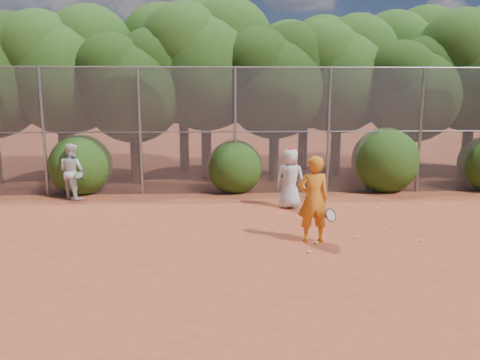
{
  "coord_description": "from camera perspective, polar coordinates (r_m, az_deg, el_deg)",
  "views": [
    {
      "loc": [
        -1.5,
        -8.87,
        3.26
      ],
      "look_at": [
        -1.0,
        2.5,
        1.1
      ],
      "focal_mm": 35.0,
      "sensor_mm": 36.0,
      "label": 1
    }
  ],
  "objects": [
    {
      "name": "ground",
      "position": [
        9.57,
        6.74,
        -9.25
      ],
      "size": [
        80.0,
        80.0,
        0.0
      ],
      "primitive_type": "plane",
      "color": "#953C21",
      "rests_on": "ground"
    },
    {
      "name": "fence_back",
      "position": [
        14.99,
        2.8,
        6.11
      ],
      "size": [
        20.05,
        0.09,
        4.03
      ],
      "color": "gray",
      "rests_on": "ground"
    },
    {
      "name": "tree_1",
      "position": [
        18.27,
        -20.38,
        12.93
      ],
      "size": [
        4.64,
        4.03,
        6.35
      ],
      "color": "black",
      "rests_on": "ground"
    },
    {
      "name": "tree_2",
      "position": [
        16.97,
        -12.79,
        11.58
      ],
      "size": [
        3.99,
        3.47,
        5.47
      ],
      "color": "black",
      "rests_on": "ground"
    },
    {
      "name": "tree_3",
      "position": [
        17.76,
        -4.05,
        14.39
      ],
      "size": [
        4.89,
        4.26,
        6.7
      ],
      "color": "black",
      "rests_on": "ground"
    },
    {
      "name": "tree_4",
      "position": [
        17.24,
        4.43,
        12.37
      ],
      "size": [
        4.19,
        3.64,
        5.73
      ],
      "color": "black",
      "rests_on": "ground"
    },
    {
      "name": "tree_5",
      "position": [
        18.5,
        12.06,
        12.96
      ],
      "size": [
        4.51,
        3.92,
        6.17
      ],
      "color": "black",
      "rests_on": "ground"
    },
    {
      "name": "tree_6",
      "position": [
        18.32,
        20.49,
        10.73
      ],
      "size": [
        3.86,
        3.36,
        5.29
      ],
      "color": "black",
      "rests_on": "ground"
    },
    {
      "name": "tree_7",
      "position": [
        19.98,
        26.77,
        12.55
      ],
      "size": [
        4.77,
        4.14,
        6.53
      ],
      "color": "black",
      "rests_on": "ground"
    },
    {
      "name": "tree_9",
      "position": [
        20.77,
        -21.14,
        13.02
      ],
      "size": [
        4.83,
        4.2,
        6.62
      ],
      "color": "black",
      "rests_on": "ground"
    },
    {
      "name": "tree_10",
      "position": [
        20.02,
        -6.84,
        14.59
      ],
      "size": [
        5.15,
        4.48,
        7.06
      ],
      "color": "black",
      "rests_on": "ground"
    },
    {
      "name": "tree_11",
      "position": [
        19.86,
        8.03,
        13.25
      ],
      "size": [
        4.64,
        4.03,
        6.35
      ],
      "color": "black",
      "rests_on": "ground"
    },
    {
      "name": "tree_12",
      "position": [
        21.71,
        19.86,
        13.43
      ],
      "size": [
        5.02,
        4.37,
        6.88
      ],
      "color": "black",
      "rests_on": "ground"
    },
    {
      "name": "bush_0",
      "position": [
        15.99,
        -18.85,
        2.04
      ],
      "size": [
        2.0,
        2.0,
        2.0
      ],
      "primitive_type": "sphere",
      "color": "#204210",
      "rests_on": "ground"
    },
    {
      "name": "bush_1",
      "position": [
        15.36,
        -0.62,
        1.91
      ],
      "size": [
        1.8,
        1.8,
        1.8
      ],
      "primitive_type": "sphere",
      "color": "#204210",
      "rests_on": "ground"
    },
    {
      "name": "bush_2",
      "position": [
        16.28,
        17.27,
        2.64
      ],
      "size": [
        2.2,
        2.2,
        2.2
      ],
      "primitive_type": "sphere",
      "color": "#204210",
      "rests_on": "ground"
    },
    {
      "name": "player_yellow",
      "position": [
        10.28,
        8.93,
        -2.35
      ],
      "size": [
        0.88,
        0.6,
        1.91
      ],
      "rotation": [
        0.0,
        0.0,
        3.21
      ],
      "color": "orange",
      "rests_on": "ground"
    },
    {
      "name": "player_teen",
      "position": [
        13.23,
        6.15,
        0.22
      ],
      "size": [
        0.98,
        0.84,
        1.73
      ],
      "rotation": [
        0.0,
        0.0,
        2.71
      ],
      "color": "silver",
      "rests_on": "ground"
    },
    {
      "name": "player_white",
      "position": [
        15.16,
        -19.79,
        0.99
      ],
      "size": [
        1.05,
        1.0,
        1.72
      ],
      "rotation": [
        0.0,
        0.0,
        2.57
      ],
      "color": "silver",
      "rests_on": "ground"
    },
    {
      "name": "ball_0",
      "position": [
        10.9,
        13.77,
        -6.8
      ],
      "size": [
        0.07,
        0.07,
        0.07
      ],
      "primitive_type": "sphere",
      "color": "#C2EC2A",
      "rests_on": "ground"
    },
    {
      "name": "ball_1",
      "position": [
        11.66,
        17.19,
        -5.82
      ],
      "size": [
        0.07,
        0.07,
        0.07
      ],
      "primitive_type": "sphere",
      "color": "#C2EC2A",
      "rests_on": "ground"
    },
    {
      "name": "ball_2",
      "position": [
        10.36,
        9.28,
        -7.55
      ],
      "size": [
        0.07,
        0.07,
        0.07
      ],
      "primitive_type": "sphere",
      "color": "#C2EC2A",
      "rests_on": "ground"
    },
    {
      "name": "ball_3",
      "position": [
        11.09,
        21.2,
        -6.92
      ],
      "size": [
        0.07,
        0.07,
        0.07
      ],
      "primitive_type": "sphere",
      "color": "#C2EC2A",
      "rests_on": "ground"
    },
    {
      "name": "ball_4",
      "position": [
        9.77,
        8.39,
        -8.65
      ],
      "size": [
        0.07,
        0.07,
        0.07
      ],
      "primitive_type": "sphere",
      "color": "#C2EC2A",
      "rests_on": "ground"
    },
    {
      "name": "ball_5",
      "position": [
        13.65,
        16.33,
        -3.37
      ],
      "size": [
        0.07,
        0.07,
        0.07
      ],
      "primitive_type": "sphere",
      "color": "#C2EC2A",
      "rests_on": "ground"
    }
  ]
}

